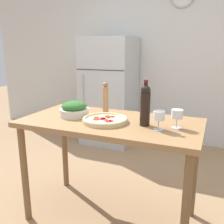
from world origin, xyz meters
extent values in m
plane|color=#9E7A56|center=(0.00, 0.00, 0.00)|extent=(14.00, 14.00, 0.00)
cube|color=silver|center=(0.00, 2.12, 1.30)|extent=(6.40, 0.06, 2.60)
cube|color=#B7BCC1|center=(-0.76, 1.73, 0.80)|extent=(0.74, 0.69, 1.60)
cube|color=black|center=(-0.76, 1.38, 1.15)|extent=(0.73, 0.01, 0.01)
cylinder|color=#B2B2B7|center=(-1.02, 1.36, 0.72)|extent=(0.02, 0.02, 0.72)
cube|color=olive|center=(0.00, 0.00, 0.86)|extent=(1.42, 0.72, 0.04)
cylinder|color=brown|center=(-0.65, -0.30, 0.42)|extent=(0.06, 0.06, 0.84)
cylinder|color=brown|center=(0.65, -0.30, 0.42)|extent=(0.06, 0.06, 0.84)
cylinder|color=brown|center=(-0.65, 0.30, 0.42)|extent=(0.06, 0.06, 0.84)
cylinder|color=brown|center=(0.65, 0.30, 0.42)|extent=(0.06, 0.06, 0.84)
cylinder|color=black|center=(0.29, -0.02, 1.01)|extent=(0.07, 0.07, 0.25)
sphere|color=black|center=(0.29, -0.02, 1.15)|extent=(0.07, 0.07, 0.07)
cylinder|color=black|center=(0.29, -0.02, 1.18)|extent=(0.03, 0.03, 0.06)
cylinder|color=maroon|center=(0.29, -0.02, 1.21)|extent=(0.03, 0.03, 0.02)
cylinder|color=silver|center=(0.41, -0.09, 0.88)|extent=(0.07, 0.07, 0.00)
cylinder|color=silver|center=(0.41, -0.09, 0.92)|extent=(0.01, 0.01, 0.07)
cylinder|color=white|center=(0.41, -0.09, 0.99)|extent=(0.08, 0.08, 0.06)
cylinder|color=maroon|center=(0.41, -0.09, 0.96)|extent=(0.07, 0.07, 0.01)
cylinder|color=silver|center=(0.52, 0.00, 0.88)|extent=(0.07, 0.07, 0.00)
cylinder|color=silver|center=(0.52, 0.00, 0.92)|extent=(0.01, 0.01, 0.07)
cylinder|color=white|center=(0.52, 0.00, 0.99)|extent=(0.08, 0.08, 0.06)
cylinder|color=maroon|center=(0.52, 0.00, 0.96)|extent=(0.07, 0.07, 0.01)
cylinder|color=#AD7F51|center=(-0.13, 0.20, 1.00)|extent=(0.05, 0.05, 0.23)
sphere|color=#936C45|center=(-0.13, 0.20, 1.14)|extent=(0.04, 0.04, 0.04)
cylinder|color=silver|center=(-0.33, 0.00, 0.91)|extent=(0.24, 0.24, 0.06)
ellipsoid|color=#2D6628|center=(-0.33, 0.00, 0.97)|extent=(0.21, 0.21, 0.09)
cylinder|color=#DBC189|center=(-0.02, -0.06, 0.89)|extent=(0.35, 0.35, 0.02)
torus|color=#DBC189|center=(-0.02, -0.06, 0.91)|extent=(0.35, 0.35, 0.02)
cylinder|color=red|center=(-0.04, -0.05, 0.91)|extent=(0.04, 0.04, 0.01)
cylinder|color=red|center=(-0.08, -0.10, 0.91)|extent=(0.05, 0.05, 0.01)
cylinder|color=red|center=(0.05, -0.09, 0.91)|extent=(0.04, 0.04, 0.01)
cylinder|color=red|center=(-0.04, -0.07, 0.91)|extent=(0.05, 0.05, 0.01)
cylinder|color=red|center=(-0.01, -0.08, 0.91)|extent=(0.03, 0.03, 0.01)
cylinder|color=red|center=(-0.01, -0.01, 0.91)|extent=(0.03, 0.03, 0.01)
cylinder|color=red|center=(0.03, -0.11, 0.91)|extent=(0.04, 0.04, 0.01)
cylinder|color=red|center=(-0.10, -0.05, 0.91)|extent=(0.04, 0.04, 0.01)
cylinder|color=red|center=(-0.03, 0.02, 0.91)|extent=(0.04, 0.04, 0.01)
cylinder|color=red|center=(0.01, 0.02, 0.91)|extent=(0.03, 0.03, 0.01)
camera|label=1|loc=(0.75, -1.75, 1.44)|focal=40.00mm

